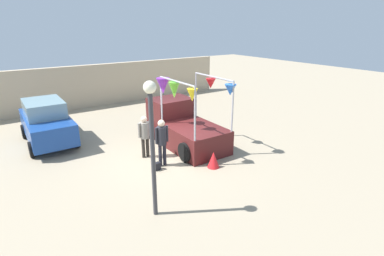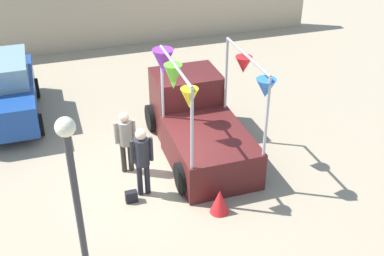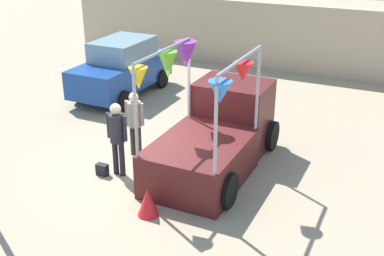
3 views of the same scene
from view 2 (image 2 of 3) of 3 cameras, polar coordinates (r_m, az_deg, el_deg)
name	(u,v)px [view 2 (image 2 of 3)]	position (r m, az deg, el deg)	size (l,w,h in m)	color
ground_plane	(162,174)	(12.22, -3.53, -5.51)	(60.00, 60.00, 0.00)	gray
vendor_truck	(196,120)	(12.82, 0.52, 0.96)	(2.40, 4.07, 3.00)	#4C1919
parked_car	(4,90)	(15.24, -21.34, 4.21)	(1.88, 4.00, 1.88)	navy
person_customer	(142,156)	(11.01, -5.94, -3.29)	(0.53, 0.34, 1.78)	black
person_vendor	(125,137)	(11.89, -7.90, -1.01)	(0.53, 0.34, 1.68)	#2D2823
handbag	(131,197)	(11.36, -7.20, -8.06)	(0.28, 0.16, 0.28)	black
street_lamp	(75,186)	(8.03, -13.75, -6.74)	(0.32, 0.32, 3.72)	#333338
brick_boundary_wall	(101,15)	(19.97, -10.77, 12.97)	(18.00, 0.36, 2.60)	tan
folded_kite_bundle_crimson	(220,201)	(10.91, 3.29, -8.67)	(0.44, 0.44, 0.60)	red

